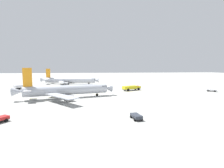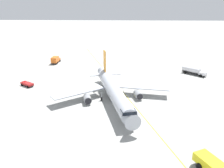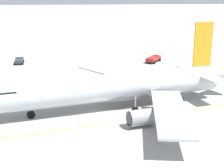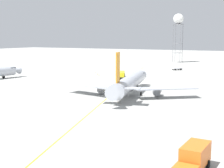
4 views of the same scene
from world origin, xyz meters
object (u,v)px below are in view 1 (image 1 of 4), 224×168
(baggage_truck_truck, at_px, (136,116))
(safety_cone_mid, at_px, (135,87))
(airliner_secondary, at_px, (69,80))
(fire_tender_truck, at_px, (131,88))
(fuel_tanker_truck, at_px, (23,87))
(safety_cone_far, at_px, (140,86))
(airliner_main, at_px, (66,90))
(safety_cone_near, at_px, (132,87))
(pushback_tug_truck, at_px, (212,90))

(baggage_truck_truck, distance_m, safety_cone_mid, 66.22)
(airliner_secondary, height_order, fire_tender_truck, airliner_secondary)
(fuel_tanker_truck, relative_size, safety_cone_far, 15.95)
(airliner_main, xyz_separation_m, safety_cone_far, (-41.96, -36.32, -2.82))
(safety_cone_near, distance_m, safety_cone_mid, 3.43)
(airliner_secondary, height_order, safety_cone_far, airliner_secondary)
(airliner_secondary, relative_size, safety_cone_mid, 78.51)
(baggage_truck_truck, relative_size, fire_tender_truck, 0.37)
(fire_tender_truck, relative_size, safety_cone_near, 20.00)
(airliner_secondary, relative_size, fuel_tanker_truck, 4.92)
(baggage_truck_truck, height_order, fire_tender_truck, fire_tender_truck)
(baggage_truck_truck, distance_m, pushback_tug_truck, 65.28)
(baggage_truck_truck, height_order, safety_cone_near, baggage_truck_truck)
(baggage_truck_truck, height_order, safety_cone_mid, baggage_truck_truck)
(airliner_secondary, relative_size, safety_cone_far, 78.51)
(safety_cone_mid, height_order, safety_cone_far, same)
(airliner_main, distance_m, fire_tender_truck, 36.76)
(pushback_tug_truck, bearing_deg, fire_tender_truck, 29.28)
(fire_tender_truck, bearing_deg, safety_cone_far, 34.49)
(fire_tender_truck, bearing_deg, pushback_tug_truck, -39.32)
(pushback_tug_truck, relative_size, safety_cone_far, 8.71)
(airliner_main, bearing_deg, baggage_truck_truck, -71.68)
(airliner_main, height_order, safety_cone_far, airliner_main)
(baggage_truck_truck, distance_m, safety_cone_near, 63.39)
(baggage_truck_truck, distance_m, fire_tender_truck, 51.37)
(fuel_tanker_truck, relative_size, safety_cone_mid, 15.95)
(pushback_tug_truck, bearing_deg, airliner_main, 50.10)
(safety_cone_near, relative_size, safety_cone_mid, 1.00)
(safety_cone_mid, bearing_deg, fuel_tanker_truck, 1.33)
(pushback_tug_truck, bearing_deg, safety_cone_far, 0.16)
(fuel_tanker_truck, distance_m, safety_cone_far, 69.78)
(fuel_tanker_truck, xyz_separation_m, fire_tender_truck, (-59.28, 12.35, -0.04))
(safety_cone_mid, xyz_separation_m, safety_cone_far, (-4.47, -3.90, 0.00))
(airliner_main, bearing_deg, safety_cone_far, 26.59)
(airliner_secondary, relative_size, pushback_tug_truck, 9.02)
(safety_cone_far, bearing_deg, pushback_tug_truck, 137.01)
(safety_cone_mid, bearing_deg, airliner_secondary, -32.68)
(safety_cone_near, bearing_deg, pushback_tug_truck, 149.68)
(airliner_secondary, relative_size, fire_tender_truck, 3.92)
(safety_cone_far, bearing_deg, fuel_tanker_truck, 4.45)
(airliner_main, relative_size, baggage_truck_truck, 9.43)
(airliner_secondary, xyz_separation_m, pushback_tug_truck, (-76.70, 51.04, -1.86))
(pushback_tug_truck, height_order, safety_cone_mid, pushback_tug_truck)
(safety_cone_near, bearing_deg, fuel_tanker_truck, -0.69)
(safety_cone_near, bearing_deg, airliner_secondary, -36.48)
(airliner_main, xyz_separation_m, safety_cone_near, (-34.91, -30.16, -2.82))
(pushback_tug_truck, distance_m, safety_cone_near, 42.47)
(airliner_secondary, distance_m, fuel_tanker_truck, 36.58)
(airliner_main, distance_m, safety_cone_far, 55.57)
(safety_cone_mid, bearing_deg, baggage_truck_truck, 74.81)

